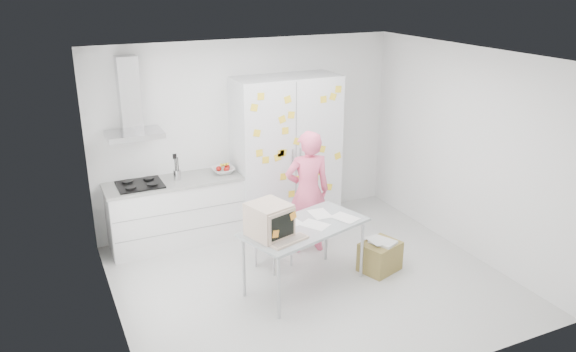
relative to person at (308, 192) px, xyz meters
name	(u,v)px	position (x,y,z in m)	size (l,w,h in m)	color
floor	(310,281)	(-0.33, -0.75, -0.84)	(4.50, 4.00, 0.02)	silver
walls	(286,159)	(-0.33, -0.03, 0.52)	(4.52, 4.01, 2.70)	white
ceiling	(314,57)	(-0.33, -0.75, 1.87)	(4.50, 4.00, 0.02)	white
counter_run	(176,211)	(-1.53, 0.95, -0.36)	(1.84, 0.63, 1.28)	white
range_hood	(131,105)	(-1.98, 1.09, 1.12)	(0.70, 0.48, 1.01)	silver
tall_cabinet	(286,152)	(0.12, 0.92, 0.27)	(1.50, 0.68, 2.20)	silver
person	(308,192)	(0.00, 0.00, 0.00)	(0.61, 0.40, 1.67)	#F45F84
desk	(283,224)	(-0.76, -0.89, 0.05)	(1.62, 1.13, 1.17)	#9DA5A7
chair	(269,229)	(-0.63, -0.17, -0.34)	(0.52, 0.52, 0.88)	silver
cardboard_box	(380,256)	(0.57, -0.89, -0.64)	(0.56, 0.50, 0.41)	olive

